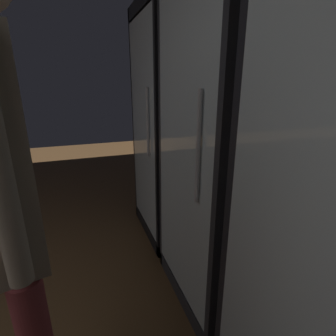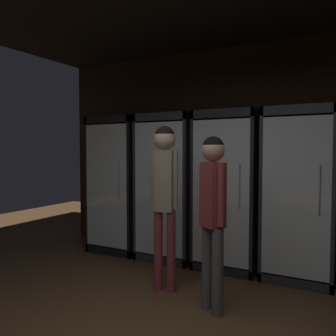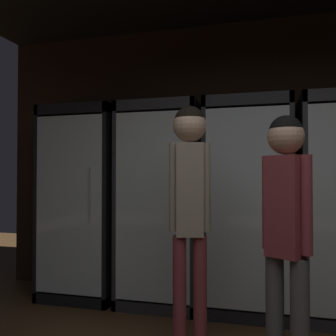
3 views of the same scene
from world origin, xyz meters
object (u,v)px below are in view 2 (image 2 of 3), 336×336
at_px(cooler_far_left, 122,185).
at_px(cooler_right, 300,195).
at_px(shopper_near, 165,183).
at_px(cooler_center, 230,191).
at_px(cooler_left, 172,188).
at_px(shopper_far, 213,204).

height_order(cooler_far_left, cooler_right, same).
height_order(cooler_right, shopper_near, cooler_right).
bearing_deg(cooler_center, cooler_left, 179.87).
height_order(cooler_left, cooler_right, same).
xyz_separation_m(cooler_right, shopper_near, (-1.16, -1.06, 0.17)).
bearing_deg(shopper_far, cooler_right, 66.10).
relative_size(cooler_left, cooler_center, 1.00).
xyz_separation_m(cooler_far_left, cooler_right, (2.47, 0.00, 0.01)).
xyz_separation_m(cooler_left, cooler_center, (0.82, -0.00, 0.01)).
height_order(cooler_center, shopper_far, cooler_center).
distance_m(cooler_right, shopper_near, 1.58).
bearing_deg(shopper_near, shopper_far, -18.89).
xyz_separation_m(cooler_far_left, cooler_left, (0.82, 0.00, 0.00)).
height_order(cooler_left, cooler_center, same).
height_order(cooler_right, shopper_far, cooler_right).
relative_size(cooler_center, shopper_far, 1.22).
distance_m(cooler_center, shopper_far, 1.29).
xyz_separation_m(cooler_left, cooler_right, (1.64, -0.00, 0.01)).
height_order(cooler_far_left, cooler_left, same).
xyz_separation_m(cooler_center, cooler_right, (0.82, 0.00, 0.00)).
bearing_deg(cooler_far_left, cooler_right, 0.02).
distance_m(cooler_left, shopper_near, 1.18).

